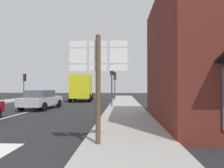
# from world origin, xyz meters

# --- Properties ---
(ground_plane) EXTENTS (80.00, 80.00, 0.00)m
(ground_plane) POSITION_xyz_m (0.00, 10.00, 0.00)
(ground_plane) COLOR #232326
(sidewalk_right) EXTENTS (2.78, 44.00, 0.14)m
(sidewalk_right) POSITION_xyz_m (6.71, 8.00, 0.07)
(sidewalk_right) COLOR #9E9B96
(sidewalk_right) RESTS_ON ground
(lane_centre_stripe) EXTENTS (0.16, 12.00, 0.01)m
(lane_centre_stripe) POSITION_xyz_m (0.00, 6.00, 0.01)
(lane_centre_stripe) COLOR silver
(lane_centre_stripe) RESTS_ON ground
(sedan_far) EXTENTS (2.24, 4.33, 1.47)m
(sedan_far) POSITION_xyz_m (0.18, 9.46, 0.76)
(sedan_far) COLOR #B7BABF
(sedan_far) RESTS_ON ground
(delivery_truck) EXTENTS (2.81, 5.15, 3.05)m
(delivery_truck) POSITION_xyz_m (1.65, 17.86, 1.65)
(delivery_truck) COLOR yellow
(delivery_truck) RESTS_ON ground
(route_sign_post) EXTENTS (1.66, 0.14, 3.20)m
(route_sign_post) POSITION_xyz_m (5.79, -0.22, 2.00)
(route_sign_post) COLOR brown
(route_sign_post) RESTS_ON ground
(traffic_light_near_right) EXTENTS (0.30, 0.49, 3.59)m
(traffic_light_near_right) POSITION_xyz_m (5.62, 10.64, 2.66)
(traffic_light_near_right) COLOR #47474C
(traffic_light_near_right) RESTS_ON ground
(traffic_light_far_left) EXTENTS (0.30, 0.49, 3.32)m
(traffic_light_far_left) POSITION_xyz_m (-5.62, 18.42, 2.46)
(traffic_light_far_left) COLOR #47474C
(traffic_light_far_left) RESTS_ON ground
(traffic_light_far_right) EXTENTS (0.30, 0.49, 3.43)m
(traffic_light_far_right) POSITION_xyz_m (5.62, 17.54, 2.54)
(traffic_light_far_right) COLOR #47474C
(traffic_light_far_right) RESTS_ON ground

